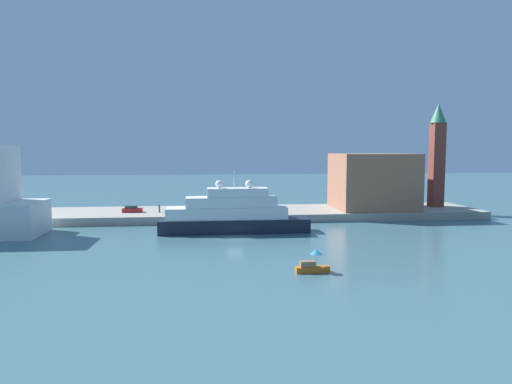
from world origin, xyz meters
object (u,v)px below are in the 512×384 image
Objects in this scene: person_figure at (159,209)px; harbor_building at (373,181)px; bell_tower at (437,151)px; large_yacht at (232,215)px; mooring_bollard at (256,213)px; parked_car at (132,209)px; small_motorboat at (312,265)px.

harbor_building is at bearing 1.92° from person_figure.
large_yacht is at bearing -157.69° from bell_tower.
mooring_bollard is (5.50, 11.01, -1.16)m from large_yacht.
bell_tower is 69.03m from parked_car.
small_motorboat is 39.53m from mooring_bollard.
person_figure is 2.33× the size of mooring_bollard.
large_yacht is 1.59× the size of harbor_building.
person_figure is (5.66, -0.86, 0.22)m from parked_car.
bell_tower is 63.47m from person_figure.
person_figure is at bearing 165.32° from mooring_bollard.
person_figure is (-22.21, 44.60, 1.53)m from small_motorboat.
large_yacht is 1.13× the size of bell_tower.
large_yacht is 29.61m from small_motorboat.
bell_tower is 5.67× the size of parked_car.
bell_tower reaches higher than large_yacht.
harbor_building reaches higher than large_yacht.
large_yacht is at bearing -40.59° from parked_car.
parked_car is (-52.21, -0.70, -5.49)m from harbor_building.
harbor_building is at bearing 0.76° from parked_car.
person_figure is at bearing 116.47° from small_motorboat.
bell_tower is 31.20× the size of mooring_bollard.
parked_car is 5.73m from person_figure.
bell_tower is at bearing 11.55° from mooring_bollard.
large_yacht is 6.56× the size of small_motorboat.
small_motorboat is 0.98× the size of parked_car.
parked_car reaches higher than mooring_bollard.
harbor_building is 17.18m from bell_tower.
harbor_building is at bearing -172.87° from bell_tower.
harbor_building reaches higher than mooring_bollard.
parked_car is 26.09m from mooring_bollard.
mooring_bollard is (19.73, -5.17, -0.44)m from person_figure.
harbor_building reaches higher than person_figure.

